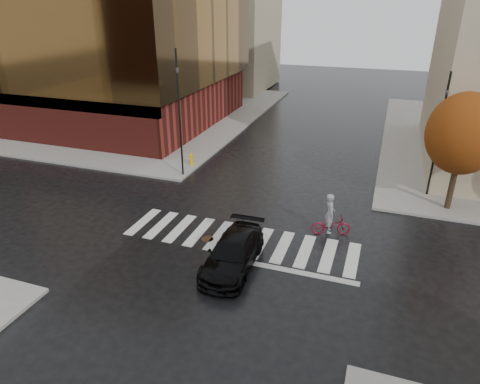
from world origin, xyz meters
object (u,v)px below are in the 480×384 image
object	(u,v)px
fire_hydrant	(191,159)
sedan	(233,253)
cyclist	(330,221)
traffic_light_nw	(179,105)
traffic_light_ne	(440,128)

from	to	relation	value
fire_hydrant	sedan	bearing A→B (deg)	-56.41
cyclist	traffic_light_nw	size ratio (longest dim) A/B	0.28
traffic_light_nw	fire_hydrant	distance (m)	4.62
traffic_light_nw	traffic_light_ne	world-z (taller)	traffic_light_nw
cyclist	traffic_light_nw	distance (m)	12.06
cyclist	fire_hydrant	xyz separation A→B (m)	(-10.67, 6.29, -0.15)
traffic_light_ne	fire_hydrant	xyz separation A→B (m)	(-15.54, -0.21, -3.65)
sedan	cyclist	size ratio (longest dim) A/B	2.17
sedan	cyclist	xyz separation A→B (m)	(3.64, 4.30, 0.06)
sedan	fire_hydrant	world-z (taller)	sedan
sedan	fire_hydrant	size ratio (longest dim) A/B	5.78
traffic_light_nw	fire_hydrant	xyz separation A→B (m)	(-0.24, 1.83, -4.23)
cyclist	traffic_light_ne	size ratio (longest dim) A/B	0.31
traffic_light_nw	fire_hydrant	bearing A→B (deg)	166.05
sedan	traffic_light_nw	distance (m)	11.84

